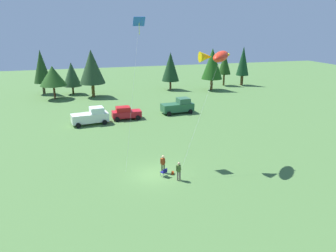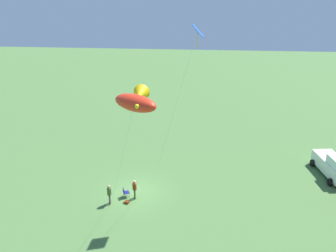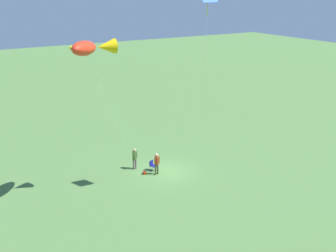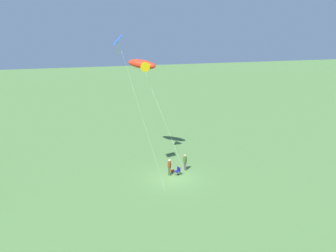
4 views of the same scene
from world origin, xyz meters
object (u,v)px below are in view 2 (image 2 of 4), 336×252
Objects in this scene: person_kite_flyer at (109,193)px; kite_diamond_blue at (196,36)px; kite_large_fish at (136,101)px; truck_white_pickup at (334,166)px; person_spectator at (135,188)px; backpack_on_grass at (127,202)px; folding_chair at (125,192)px.

kite_diamond_blue is at bearing 4.90° from person_kite_flyer.
kite_large_fish reaches higher than person_kite_flyer.
kite_diamond_blue is at bearing -79.07° from truck_white_pickup.
kite_large_fish reaches higher than person_spectator.
folding_chair is at bearing -159.73° from backpack_on_grass.
kite_diamond_blue is (-1.85, 5.26, 13.17)m from backpack_on_grass.
backpack_on_grass is 0.02× the size of kite_diamond_blue.
truck_white_pickup reaches higher than person_spectator.
kite_large_fish is (11.32, -16.33, 9.39)m from truck_white_pickup.
folding_chair is 0.07× the size of kite_large_fish.
kite_diamond_blue is at bearing 155.43° from kite_large_fish.
folding_chair is 0.06× the size of kite_diamond_blue.
person_kite_flyer reaches higher than folding_chair.
kite_large_fish reaches higher than folding_chair.
folding_chair is at bearing -157.16° from kite_large_fish.
person_spectator is at bearing 14.61° from person_kite_flyer.
kite_large_fish is at bearing -65.75° from person_kite_flyer.
person_kite_flyer is 1.00× the size of person_spectator.
folding_chair reaches higher than backpack_on_grass.
backpack_on_grass is at bearing -94.56° from folding_chair.
kite_large_fish reaches higher than backpack_on_grass.
kite_large_fish is at bearing 23.30° from backpack_on_grass.
kite_diamond_blue is at bearing -15.24° from folding_chair.
backpack_on_grass is 0.03× the size of kite_large_fish.
person_spectator is 5.44× the size of backpack_on_grass.
kite_large_fish reaches higher than truck_white_pickup.
kite_diamond_blue reaches higher than person_spectator.
person_spectator is 0.12× the size of kite_diamond_blue.
person_spectator is at bearing -80.68° from truck_white_pickup.
truck_white_pickup is 0.47× the size of kite_large_fish.
truck_white_pickup reaches higher than person_kite_flyer.
backpack_on_grass is at bearing -78.90° from truck_white_pickup.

